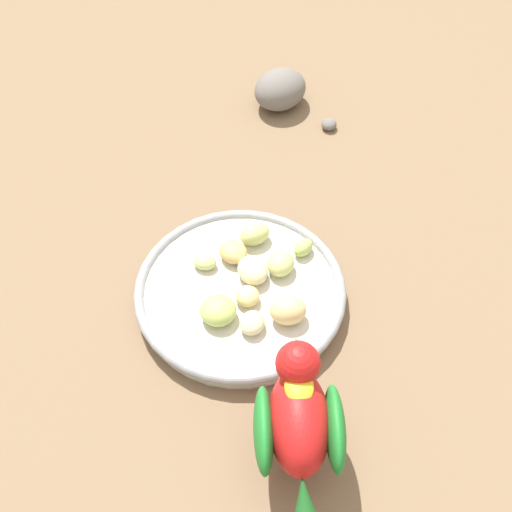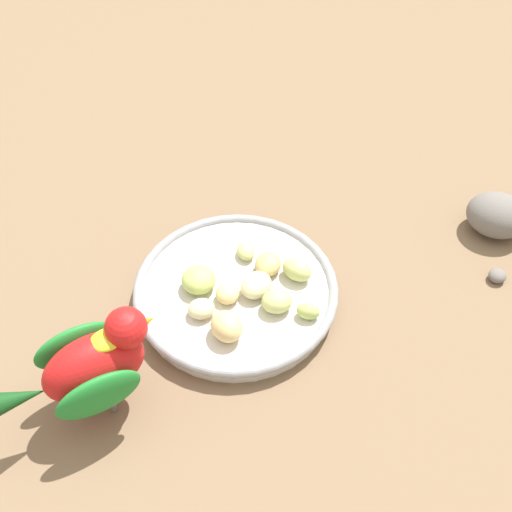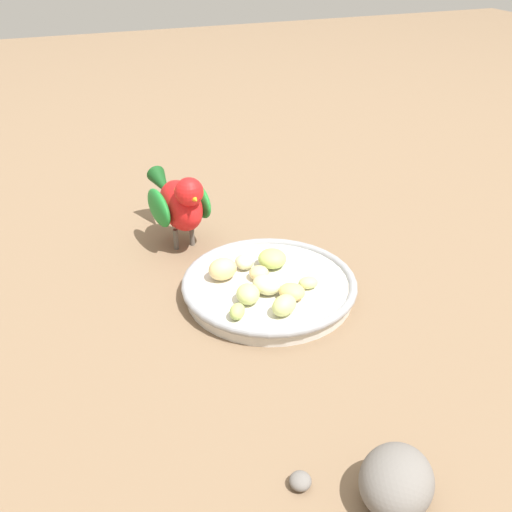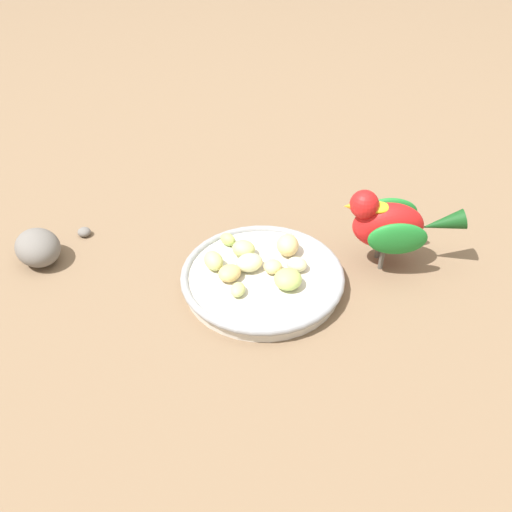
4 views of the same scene
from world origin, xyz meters
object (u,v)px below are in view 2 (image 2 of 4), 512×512
Objects in this scene: apple_piece_1 at (256,285)px; apple_piece_3 at (297,270)px; apple_piece_5 at (226,327)px; apple_piece_2 at (227,294)px; apple_piece_7 at (268,264)px; pebble_0 at (497,276)px; apple_piece_0 at (198,278)px; apple_piece_6 at (201,309)px; feeding_bowl at (238,292)px; apple_piece_4 at (308,311)px; parrot at (90,365)px; apple_piece_9 at (246,251)px; rock_large at (497,215)px; apple_piece_8 at (277,301)px.

apple_piece_3 is (0.05, 0.00, 0.00)m from apple_piece_1.
apple_piece_3 is 0.92× the size of apple_piece_5.
apple_piece_2 is 0.06m from apple_piece_7.
apple_piece_2 reaches higher than pebble_0.
apple_piece_6 is at bearing -104.58° from apple_piece_0.
feeding_bowl is at bearing 172.31° from apple_piece_3.
parrot is at bearing -178.22° from apple_piece_4.
apple_piece_4 is (-0.01, -0.05, -0.00)m from apple_piece_3.
apple_piece_3 is 1.72× the size of pebble_0.
apple_piece_2 is 0.74× the size of apple_piece_3.
apple_piece_9 is 0.15× the size of parrot.
apple_piece_3 is at bearing -7.69° from feeding_bowl.
rock_large is at bearing -0.90° from parrot.
apple_piece_3 reaches higher than apple_piece_4.
apple_piece_5 is 0.15m from parrot.
apple_piece_4 and apple_piece_6 have the same top height.
apple_piece_8 is 0.26m from pebble_0.
pebble_0 is at bearing -19.51° from apple_piece_3.
apple_piece_0 is 1.48× the size of apple_piece_2.
apple_piece_2 is at bearing 176.11° from apple_piece_1.
apple_piece_7 is (0.04, 0.01, 0.02)m from feeding_bowl.
rock_large is (0.26, -0.01, -0.01)m from apple_piece_3.
pebble_0 is (0.32, -0.11, -0.02)m from apple_piece_0.
rock_large is 3.62× the size of pebble_0.
apple_piece_5 reaches higher than apple_piece_4.
rock_large is at bearing 58.32° from pebble_0.
feeding_bowl is at bearing -163.48° from apple_piece_7.
apple_piece_3 is 0.05m from apple_piece_8.
apple_piece_3 is at bearing -15.91° from apple_piece_0.
apple_piece_3 is 0.07m from apple_piece_9.
rock_large is (0.33, -0.02, 0.01)m from feeding_bowl.
apple_piece_2 is 0.15× the size of parrot.
rock_large reaches higher than apple_piece_4.
apple_piece_5 is 0.10m from apple_piece_7.
apple_piece_8 is (-0.03, 0.02, 0.00)m from apple_piece_4.
apple_piece_3 reaches higher than apple_piece_1.
apple_piece_5 is (-0.05, -0.04, 0.00)m from apple_piece_1.
apple_piece_0 is 1.00× the size of apple_piece_1.
apple_piece_6 is 0.09m from apple_piece_7.
apple_piece_0 reaches higher than apple_piece_2.
rock_large is at bearing -2.02° from apple_piece_3.
parrot reaches higher than apple_piece_5.
apple_piece_8 reaches higher than apple_piece_4.
apple_piece_7 is at bearing 44.47° from apple_piece_1.
apple_piece_5 reaches higher than apple_piece_8.
apple_piece_4 is at bearing -37.61° from apple_piece_2.
apple_piece_1 is 1.47× the size of apple_piece_2.
rock_large is (0.37, -0.04, -0.01)m from apple_piece_0.
rock_large is (0.27, 0.05, -0.00)m from apple_piece_4.
apple_piece_7 is 0.29m from rock_large.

